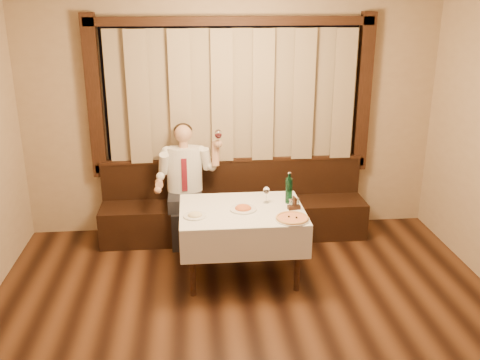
{
  "coord_description": "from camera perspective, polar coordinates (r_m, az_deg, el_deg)",
  "views": [
    {
      "loc": [
        -0.49,
        -3.35,
        2.83
      ],
      "look_at": [
        0.0,
        1.9,
        1.0
      ],
      "focal_mm": 40.0,
      "sensor_mm": 36.0,
      "label": 1
    }
  ],
  "objects": [
    {
      "name": "cruet_caddy",
      "position": [
        5.48,
        5.78,
        -2.64
      ],
      "size": [
        0.13,
        0.08,
        0.14
      ],
      "rotation": [
        0.0,
        0.0,
        0.17
      ],
      "color": "black",
      "rests_on": "dining_table"
    },
    {
      "name": "green_bottle",
      "position": [
        5.61,
        5.24,
        -1.07
      ],
      "size": [
        0.07,
        0.07,
        0.34
      ],
      "rotation": [
        0.0,
        0.0,
        0.29
      ],
      "color": "#0D3E22",
      "rests_on": "dining_table"
    },
    {
      "name": "dining_table",
      "position": [
        5.52,
        0.19,
        -4.11
      ],
      "size": [
        1.27,
        0.97,
        0.76
      ],
      "color": "black",
      "rests_on": "ground"
    },
    {
      "name": "seated_man",
      "position": [
        6.31,
        -5.88,
        0.52
      ],
      "size": [
        0.78,
        0.59,
        1.42
      ],
      "color": "black",
      "rests_on": "ground"
    },
    {
      "name": "pasta_red",
      "position": [
        5.44,
        0.34,
        -2.84
      ],
      "size": [
        0.27,
        0.27,
        0.09
      ],
      "rotation": [
        0.0,
        0.0,
        -0.04
      ],
      "color": "white",
      "rests_on": "dining_table"
    },
    {
      "name": "banquette",
      "position": [
        6.59,
        -0.67,
        -3.33
      ],
      "size": [
        3.2,
        0.61,
        0.94
      ],
      "color": "black",
      "rests_on": "ground"
    },
    {
      "name": "pasta_cream",
      "position": [
        5.3,
        -4.83,
        -3.59
      ],
      "size": [
        0.23,
        0.23,
        0.08
      ],
      "rotation": [
        0.0,
        0.0,
        0.08
      ],
      "color": "white",
      "rests_on": "dining_table"
    },
    {
      "name": "pizza",
      "position": [
        5.24,
        5.59,
        -4.09
      ],
      "size": [
        0.34,
        0.34,
        0.04
      ],
      "rotation": [
        0.0,
        0.0,
        -0.03
      ],
      "color": "white",
      "rests_on": "dining_table"
    },
    {
      "name": "room",
      "position": [
        4.55,
        1.08,
        2.13
      ],
      "size": [
        5.01,
        6.01,
        2.81
      ],
      "color": "black",
      "rests_on": "ground"
    },
    {
      "name": "table_wine_glass",
      "position": [
        5.59,
        2.83,
        -1.18
      ],
      "size": [
        0.07,
        0.07,
        0.18
      ],
      "rotation": [
        0.0,
        0.0,
        -0.06
      ],
      "color": "white",
      "rests_on": "dining_table"
    }
  ]
}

